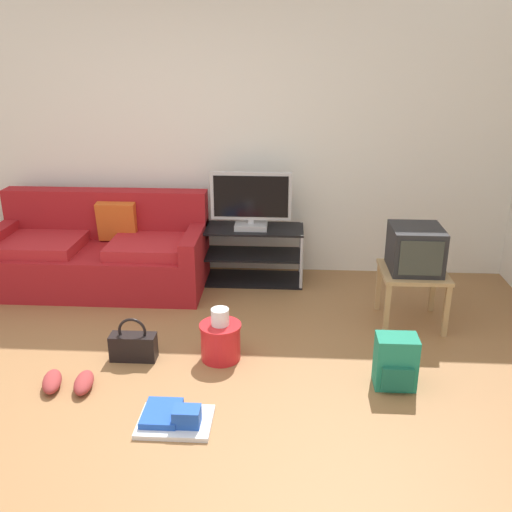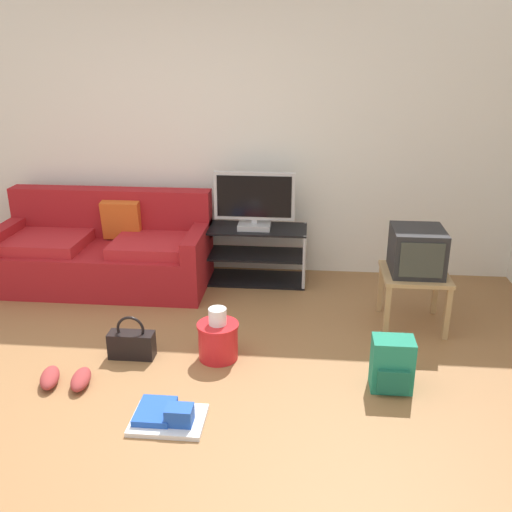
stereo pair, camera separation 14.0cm
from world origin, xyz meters
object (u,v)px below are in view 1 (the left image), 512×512
at_px(cleaning_bucket, 221,338).
at_px(side_table, 413,279).
at_px(crt_tv, 415,249).
at_px(handbag, 133,346).
at_px(floor_tray, 174,418).
at_px(flat_tv, 251,201).
at_px(couch, 101,253).
at_px(tv_stand, 251,254).
at_px(backpack, 396,362).
at_px(sneakers_pair, 68,382).

bearing_deg(cleaning_bucket, side_table, 24.53).
xyz_separation_m(side_table, cleaning_bucket, (-1.47, -0.67, -0.22)).
bearing_deg(crt_tv, handbag, -160.71).
bearing_deg(floor_tray, flat_tv, 82.05).
height_order(side_table, crt_tv, crt_tv).
height_order(couch, side_table, couch).
height_order(tv_stand, backpack, tv_stand).
height_order(couch, handbag, couch).
distance_m(side_table, backpack, 1.01).
height_order(tv_stand, cleaning_bucket, tv_stand).
distance_m(backpack, sneakers_pair, 2.17).
distance_m(flat_tv, cleaning_bucket, 1.59).
relative_size(crt_tv, backpack, 1.20).
bearing_deg(couch, sneakers_pair, -79.97).
height_order(side_table, backpack, side_table).
distance_m(tv_stand, backpack, 2.06).
relative_size(flat_tv, cleaning_bucket, 1.88).
bearing_deg(tv_stand, sneakers_pair, -119.58).
height_order(couch, cleaning_bucket, couch).
distance_m(handbag, sneakers_pair, 0.52).
xyz_separation_m(crt_tv, sneakers_pair, (-2.43, -1.13, -0.58)).
xyz_separation_m(flat_tv, floor_tray, (-0.31, -2.23, -0.75)).
bearing_deg(couch, tv_stand, 8.14).
distance_m(couch, handbag, 1.48).
bearing_deg(handbag, flat_tv, 63.50).
xyz_separation_m(backpack, cleaning_bucket, (-1.19, 0.28, -0.02)).
distance_m(flat_tv, crt_tv, 1.56).
bearing_deg(floor_tray, side_table, 41.10).
distance_m(side_table, floor_tray, 2.23).
relative_size(flat_tv, crt_tv, 1.71).
distance_m(couch, flat_tv, 1.48).
xyz_separation_m(cleaning_bucket, floor_tray, (-0.19, -0.78, -0.12)).
distance_m(flat_tv, backpack, 2.12).
relative_size(cleaning_bucket, floor_tray, 0.89).
relative_size(couch, sneakers_pair, 4.94).
height_order(tv_stand, crt_tv, crt_tv).
xyz_separation_m(backpack, sneakers_pair, (-2.16, -0.16, -0.13)).
xyz_separation_m(side_table, floor_tray, (-1.66, -1.45, -0.34)).
xyz_separation_m(tv_stand, flat_tv, (0.00, -0.02, 0.53)).
bearing_deg(side_table, couch, 167.53).
distance_m(tv_stand, crt_tv, 1.60).
height_order(cleaning_bucket, sneakers_pair, cleaning_bucket).
bearing_deg(cleaning_bucket, handbag, -175.74).
bearing_deg(tv_stand, floor_tray, -97.87).
bearing_deg(backpack, handbag, -159.60).
relative_size(side_table, handbag, 1.56).
bearing_deg(backpack, tv_stand, 149.06).
bearing_deg(tv_stand, cleaning_bucket, -94.72).
relative_size(tv_stand, floor_tray, 2.21).
distance_m(couch, side_table, 2.80).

